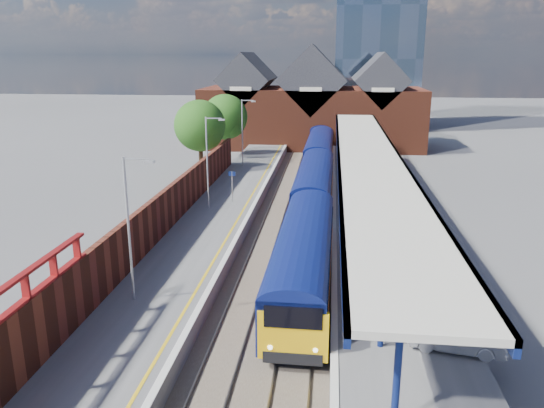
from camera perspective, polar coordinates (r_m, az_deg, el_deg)
The scene contains 23 objects.
ground at distance 48.26m, azimuth 2.91°, elevation 0.83°, with size 240.00×240.00×0.00m, color #5B5B5E.
ballast_bed at distance 38.69m, azimuth 1.98°, elevation -2.92°, with size 6.00×76.00×0.06m, color #473D33.
rails at distance 38.66m, azimuth 1.98°, elevation -2.79°, with size 4.51×76.00×0.14m.
left_platform at distance 39.32m, azimuth -6.03°, elevation -1.97°, with size 5.00×76.00×1.00m, color #565659.
right_platform at distance 38.58m, azimuth 10.91°, elevation -2.52°, with size 6.00×76.00×1.00m, color #565659.
coping_left at distance 38.74m, azimuth -2.66°, elevation -1.35°, with size 0.30×76.00×0.05m, color silver.
coping_right at distance 38.29m, azimuth 6.70°, elevation -1.66°, with size 0.30×76.00×0.05m, color silver.
yellow_line at distance 38.84m, azimuth -3.53°, elevation -1.35°, with size 0.14×76.00×0.01m, color yellow.
train at distance 52.48m, azimuth 4.92°, elevation 4.39°, with size 3.00×65.93×3.45m.
canopy at distance 39.26m, azimuth 10.31°, elevation 4.99°, with size 4.50×52.00×4.48m.
lamp_post_b at distance 25.44m, azimuth -14.93°, elevation -1.76°, with size 1.48×0.18×7.00m.
lamp_post_c at distance 40.31m, azimuth -6.81°, elevation 5.04°, with size 1.48×0.18×7.00m.
lamp_post_d at distance 55.81m, azimuth -3.09°, elevation 8.10°, with size 1.48×0.18×7.00m.
platform_sign at distance 42.42m, azimuth -4.31°, elevation 2.46°, with size 0.55×0.08×2.50m.
brick_wall at distance 33.51m, azimuth -12.83°, elevation -1.94°, with size 0.35×50.00×3.86m.
station_building at distance 74.93m, azimuth 4.34°, elevation 10.39°, with size 30.00×12.12×13.78m.
glass_tower at distance 97.13m, azimuth 11.37°, elevation 20.08°, with size 14.20×14.20×40.30m.
tree_near at distance 54.53m, azimuth -7.63°, elevation 8.18°, with size 5.20×5.20×8.10m.
tree_far at distance 62.06m, azimuth -4.95°, elevation 9.17°, with size 5.20×5.20×8.10m.
parked_car_red at distance 27.96m, azimuth 16.01°, elevation -7.31°, with size 1.78×4.43×1.51m, color maroon.
parked_car_silver at distance 22.97m, azimuth 19.25°, elevation -13.26°, with size 1.30×3.73×1.23m, color #9E9FA3.
parked_car_dark at distance 25.62m, azimuth 14.95°, elevation -9.78°, with size 1.69×4.17×1.21m, color black.
parked_car_blue at distance 27.88m, azimuth 15.11°, elevation -7.62°, with size 2.04×4.43×1.23m, color navy.
Camera 1 is at (2.77, -16.55, 12.42)m, focal length 35.00 mm.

